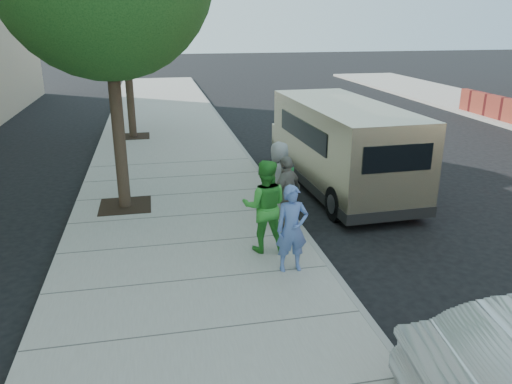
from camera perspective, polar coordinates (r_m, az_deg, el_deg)
ground at (r=10.23m, az=-2.15°, el=-6.10°), size 120.00×120.00×0.00m
sidewalk at (r=10.10m, az=-7.79°, el=-6.15°), size 5.00×60.00×0.15m
curb_face at (r=10.51m, az=5.64°, el=-5.03°), size 0.12×60.00×0.16m
tree_far at (r=19.15m, az=-14.87°, el=20.13°), size 3.92×3.80×6.49m
parking_meter at (r=10.78m, az=3.67°, el=1.30°), size 0.27×0.18×1.26m
van at (r=13.42m, az=9.64°, el=5.38°), size 2.31×6.33×2.32m
person_officer at (r=8.68m, az=4.13°, el=-4.21°), size 0.57×0.38×1.56m
person_green_shirt at (r=9.35m, az=1.03°, el=-1.63°), size 1.00×0.85×1.79m
person_gray_shirt at (r=11.20m, az=2.68°, el=1.58°), size 0.82×0.53×1.66m
person_striped_polo at (r=10.36m, az=3.52°, el=-0.13°), size 0.96×0.91×1.60m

